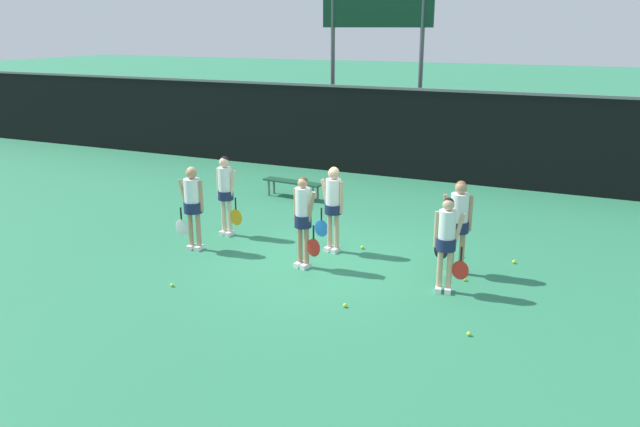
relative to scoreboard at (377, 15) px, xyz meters
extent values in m
plane|color=#2D7F56|center=(2.11, -9.15, -4.82)|extent=(140.00, 140.00, 0.00)
cube|color=black|center=(2.11, -1.73, -3.48)|extent=(60.00, 0.06, 2.66)
cube|color=slate|center=(2.11, -1.73, -2.11)|extent=(60.00, 0.08, 0.08)
cylinder|color=#515156|center=(-1.52, 0.00, -1.73)|extent=(0.14, 0.14, 6.18)
cylinder|color=#515156|center=(1.52, 0.00, -1.73)|extent=(0.14, 0.14, 6.18)
cube|color=#19472D|center=(-0.45, -5.21, -4.37)|extent=(1.74, 0.52, 0.04)
cylinder|color=slate|center=(0.26, -5.15, -4.60)|extent=(0.06, 0.06, 0.43)
cylinder|color=slate|center=(0.24, -5.40, -4.60)|extent=(0.06, 0.06, 0.43)
cylinder|color=slate|center=(-1.14, -5.02, -4.60)|extent=(0.06, 0.06, 0.43)
cylinder|color=slate|center=(-1.17, -5.27, -4.60)|extent=(0.06, 0.06, 0.43)
cylinder|color=tan|center=(-0.40, -9.67, -4.40)|extent=(0.10, 0.10, 0.83)
cylinder|color=tan|center=(-0.59, -9.69, -4.40)|extent=(0.10, 0.10, 0.83)
cube|color=white|center=(-0.40, -9.70, -4.77)|extent=(0.13, 0.25, 0.09)
cube|color=white|center=(-0.58, -9.72, -4.77)|extent=(0.13, 0.25, 0.09)
cylinder|color=#192347|center=(-0.50, -9.68, -3.90)|extent=(0.39, 0.39, 0.23)
cylinder|color=white|center=(-0.50, -9.68, -3.64)|extent=(0.34, 0.34, 0.68)
sphere|color=tan|center=(-0.50, -9.68, -3.19)|extent=(0.23, 0.23, 0.23)
sphere|color=#D8B772|center=(-0.50, -9.66, -3.16)|extent=(0.21, 0.21, 0.21)
cylinder|color=tan|center=(-0.70, -9.70, -3.66)|extent=(0.21, 0.10, 0.65)
cylinder|color=tan|center=(-0.30, -9.66, -3.66)|extent=(0.08, 0.08, 0.64)
cylinder|color=black|center=(-0.78, -9.73, -4.06)|extent=(0.03, 0.03, 0.26)
ellipsoid|color=silver|center=(-0.78, -9.73, -4.37)|extent=(0.31, 0.03, 0.36)
cylinder|color=tan|center=(2.08, -9.68, -4.39)|extent=(0.10, 0.10, 0.85)
cylinder|color=tan|center=(1.93, -9.65, -4.39)|extent=(0.10, 0.10, 0.85)
cube|color=white|center=(2.08, -9.71, -4.77)|extent=(0.16, 0.26, 0.09)
cube|color=white|center=(1.92, -9.68, -4.77)|extent=(0.16, 0.26, 0.09)
cylinder|color=#192347|center=(2.01, -9.66, -3.88)|extent=(0.33, 0.33, 0.24)
cylinder|color=white|center=(2.01, -9.66, -3.60)|extent=(0.29, 0.29, 0.73)
sphere|color=tan|center=(2.01, -9.66, -3.14)|extent=(0.19, 0.19, 0.19)
sphere|color=#4C331E|center=(2.01, -9.64, -3.12)|extent=(0.18, 0.18, 0.18)
cylinder|color=tan|center=(2.18, -9.70, -3.61)|extent=(0.23, 0.12, 0.69)
cylinder|color=tan|center=(1.84, -9.63, -3.61)|extent=(0.08, 0.08, 0.69)
cylinder|color=black|center=(2.26, -9.74, -4.05)|extent=(0.03, 0.03, 0.26)
ellipsoid|color=red|center=(2.26, -9.74, -4.36)|extent=(0.27, 0.03, 0.36)
cylinder|color=tan|center=(4.84, -9.69, -4.41)|extent=(0.10, 0.10, 0.81)
cylinder|color=tan|center=(4.68, -9.71, -4.41)|extent=(0.10, 0.10, 0.81)
cube|color=white|center=(4.85, -9.72, -4.77)|extent=(0.15, 0.25, 0.09)
cube|color=white|center=(4.68, -9.74, -4.77)|extent=(0.15, 0.25, 0.09)
cylinder|color=#192347|center=(4.76, -9.70, -3.93)|extent=(0.34, 0.34, 0.21)
cylinder|color=white|center=(4.76, -9.70, -3.67)|extent=(0.30, 0.30, 0.68)
sphere|color=tan|center=(4.76, -9.70, -3.23)|extent=(0.20, 0.20, 0.20)
sphere|color=black|center=(4.76, -9.68, -3.20)|extent=(0.19, 0.19, 0.19)
cylinder|color=tan|center=(4.95, -9.67, -3.68)|extent=(0.22, 0.11, 0.64)
cylinder|color=tan|center=(4.58, -9.73, -3.68)|extent=(0.08, 0.08, 0.64)
cylinder|color=black|center=(5.03, -9.68, -4.08)|extent=(0.03, 0.03, 0.25)
ellipsoid|color=red|center=(5.03, -9.68, -4.38)|extent=(0.29, 0.03, 0.35)
cylinder|color=beige|center=(-0.32, -8.61, -4.39)|extent=(0.10, 0.10, 0.85)
cylinder|color=beige|center=(-0.48, -8.60, -4.39)|extent=(0.10, 0.10, 0.85)
cube|color=white|center=(-0.32, -8.64, -4.77)|extent=(0.12, 0.24, 0.09)
cube|color=white|center=(-0.48, -8.63, -4.77)|extent=(0.12, 0.24, 0.09)
cylinder|color=#192347|center=(-0.40, -8.60, -3.90)|extent=(0.34, 0.34, 0.20)
cylinder|color=white|center=(-0.40, -8.60, -3.62)|extent=(0.30, 0.30, 0.69)
sphere|color=beige|center=(-0.40, -8.60, -3.17)|extent=(0.23, 0.23, 0.23)
sphere|color=black|center=(-0.40, -8.58, -3.14)|extent=(0.21, 0.21, 0.21)
cylinder|color=beige|center=(-0.21, -8.61, -3.64)|extent=(0.21, 0.09, 0.66)
cylinder|color=beige|center=(-0.58, -8.60, -3.64)|extent=(0.08, 0.08, 0.66)
cylinder|color=black|center=(-0.13, -8.64, -4.05)|extent=(0.03, 0.03, 0.27)
ellipsoid|color=orange|center=(-0.13, -8.64, -4.37)|extent=(0.30, 0.03, 0.37)
cylinder|color=tan|center=(2.27, -8.62, -4.39)|extent=(0.10, 0.10, 0.85)
cylinder|color=tan|center=(2.10, -8.60, -4.39)|extent=(0.10, 0.10, 0.85)
cube|color=white|center=(2.26, -8.65, -4.77)|extent=(0.14, 0.25, 0.09)
cube|color=white|center=(2.09, -8.63, -4.77)|extent=(0.14, 0.25, 0.09)
cylinder|color=#192347|center=(2.18, -8.61, -3.90)|extent=(0.36, 0.36, 0.19)
cylinder|color=white|center=(2.18, -8.61, -3.62)|extent=(0.31, 0.31, 0.69)
sphere|color=tan|center=(2.18, -8.61, -3.17)|extent=(0.23, 0.23, 0.23)
sphere|color=#D8B772|center=(2.19, -8.59, -3.14)|extent=(0.21, 0.21, 0.21)
cylinder|color=tan|center=(1.99, -8.58, -3.64)|extent=(0.22, 0.11, 0.66)
cylinder|color=tan|center=(2.36, -8.64, -3.64)|extent=(0.08, 0.08, 0.66)
cylinder|color=black|center=(1.91, -8.59, -4.05)|extent=(0.03, 0.03, 0.26)
ellipsoid|color=blue|center=(1.91, -8.59, -4.36)|extent=(0.31, 0.03, 0.36)
cylinder|color=tan|center=(4.86, -8.74, -4.39)|extent=(0.10, 0.10, 0.85)
cylinder|color=tan|center=(4.68, -8.77, -4.39)|extent=(0.10, 0.10, 0.85)
cube|color=white|center=(4.86, -8.77, -4.77)|extent=(0.15, 0.25, 0.09)
cube|color=white|center=(4.68, -8.80, -4.77)|extent=(0.15, 0.25, 0.09)
cylinder|color=#192347|center=(4.77, -8.76, -3.89)|extent=(0.38, 0.38, 0.21)
cylinder|color=white|center=(4.77, -8.76, -3.62)|extent=(0.33, 0.33, 0.70)
sphere|color=tan|center=(4.77, -8.76, -3.15)|extent=(0.22, 0.22, 0.22)
sphere|color=olive|center=(4.76, -8.74, -3.13)|extent=(0.20, 0.20, 0.20)
cylinder|color=tan|center=(4.56, -8.79, -3.63)|extent=(0.22, 0.11, 0.67)
cylinder|color=tan|center=(4.96, -8.73, -3.63)|extent=(0.08, 0.08, 0.67)
cylinder|color=black|center=(4.49, -8.82, -4.05)|extent=(0.03, 0.03, 0.27)
ellipsoid|color=black|center=(4.49, -8.82, -4.38)|extent=(0.27, 0.03, 0.37)
sphere|color=#CCE033|center=(4.71, -7.89, -4.78)|extent=(0.07, 0.07, 0.07)
sphere|color=#CCE033|center=(3.43, -11.02, -4.78)|extent=(0.07, 0.07, 0.07)
sphere|color=#CCE033|center=(5.71, -7.80, -4.78)|extent=(0.07, 0.07, 0.07)
sphere|color=#CCE033|center=(5.01, -9.08, -4.78)|extent=(0.06, 0.06, 0.06)
sphere|color=#CCE033|center=(2.69, -8.24, -4.78)|extent=(0.07, 0.07, 0.07)
sphere|color=#CCE033|center=(5.50, -11.18, -4.78)|extent=(0.07, 0.07, 0.07)
sphere|color=#CCE033|center=(0.28, -11.50, -4.78)|extent=(0.06, 0.06, 0.06)
camera|label=1|loc=(6.94, -19.82, -0.33)|focal=35.00mm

